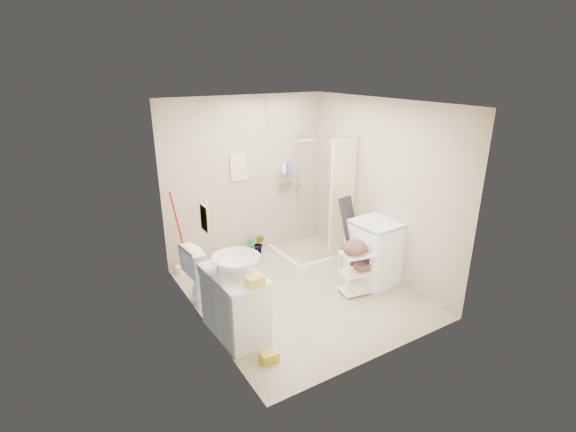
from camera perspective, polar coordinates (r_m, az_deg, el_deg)
name	(u,v)px	position (r m, az deg, el deg)	size (l,w,h in m)	color
floor	(300,292)	(5.98, 1.64, -10.41)	(3.20, 3.20, 0.00)	tan
ceiling	(302,102)	(5.17, 1.93, 15.25)	(2.80, 3.20, 0.04)	silver
wall_back	(247,178)	(6.78, -5.63, 5.17)	(2.80, 0.04, 2.60)	#BBAB91
wall_front	(388,249)	(4.28, 13.53, -4.42)	(2.80, 0.04, 2.60)	#BBAB91
wall_left	(198,226)	(4.86, -12.21, -1.29)	(0.04, 3.20, 2.60)	#BBAB91
wall_right	(381,189)	(6.28, 12.58, 3.56)	(0.04, 3.20, 2.60)	#BBAB91
vanity	(235,303)	(5.01, -7.28, -11.78)	(0.51, 0.92, 0.81)	silver
sink	(236,264)	(4.79, -7.10, -6.51)	(0.55, 0.55, 0.19)	silver
counter_basket	(255,280)	(4.52, -4.53, -8.78)	(0.19, 0.14, 0.10)	gold
floor_basket	(269,355)	(4.76, -2.60, -18.43)	(0.27, 0.21, 0.15)	gold
toilet	(215,270)	(5.78, -9.92, -7.23)	(0.46, 0.81, 0.83)	white
mop	(176,233)	(6.39, -15.01, -2.28)	(0.13, 0.13, 1.35)	#B40D02
potted_plant_a	(250,248)	(6.94, -5.22, -4.38)	(0.18, 0.12, 0.34)	brown
potted_plant_b	(259,244)	(7.08, -3.97, -3.81)	(0.19, 0.15, 0.34)	brown
hanging_towel	(239,167)	(6.65, -6.78, 6.61)	(0.28, 0.03, 0.42)	beige
towel_ring	(205,216)	(4.63, -11.30, -0.07)	(0.04, 0.22, 0.34)	#FCE293
tp_holder	(203,269)	(5.15, -11.51, -7.05)	(0.08, 0.12, 0.14)	white
shower	(309,194)	(6.80, 2.95, 3.08)	(1.10, 1.10, 2.10)	white
shampoo_bottle_a	(284,166)	(6.98, -0.54, 6.86)	(0.09, 0.09, 0.23)	silver
shampoo_bottle_b	(289,167)	(7.04, 0.15, 6.76)	(0.08, 0.08, 0.18)	#4A58B0
washing_machine	(375,251)	(6.24, 11.78, -4.74)	(0.63, 0.65, 0.92)	white
laundry_rack	(359,268)	(5.91, 9.74, -7.07)	(0.53, 0.31, 0.73)	white
ironing_board	(352,238)	(6.20, 8.75, -2.94)	(0.36, 0.11, 1.27)	black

